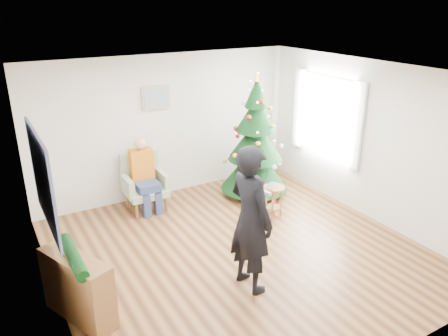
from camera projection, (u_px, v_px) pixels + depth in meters
floor at (239, 252)px, 6.42m from camera, size 5.00×5.00×0.00m
ceiling at (241, 73)px, 5.48m from camera, size 5.00×5.00×0.00m
wall_back at (167, 126)px, 7.96m from camera, size 5.00×0.00×5.00m
wall_front at (387, 257)px, 3.93m from camera, size 5.00×0.00×5.00m
wall_left at (46, 211)px, 4.78m from camera, size 0.00×5.00×5.00m
wall_right at (369, 141)px, 7.12m from camera, size 0.00×5.00×5.00m
window_panel at (327, 116)px, 7.84m from camera, size 0.04×1.30×1.40m
curtains at (326, 117)px, 7.82m from camera, size 0.05×1.75×1.50m
christmas_tree at (255, 142)px, 7.98m from camera, size 1.26×1.26×2.27m
stool at (274, 201)px, 7.38m from camera, size 0.36×0.36×0.54m
laptop at (274, 186)px, 7.28m from camera, size 0.35×0.34×0.02m
armchair at (145, 189)px, 7.64m from camera, size 0.74×0.67×0.98m
seated_person at (145, 174)px, 7.49m from camera, size 0.40×0.58×1.29m
standing_man at (251, 219)px, 5.33m from camera, size 0.53×0.74×1.91m
game_controller at (267, 193)px, 5.29m from camera, size 0.05×0.13×0.04m
console at (78, 288)px, 4.96m from camera, size 0.66×1.04×0.80m
garland at (73, 256)px, 4.81m from camera, size 0.14×0.90×0.14m
tapestry at (42, 180)px, 4.95m from camera, size 0.03×1.50×1.15m
framed_picture at (156, 98)px, 7.64m from camera, size 0.52×0.05×0.42m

